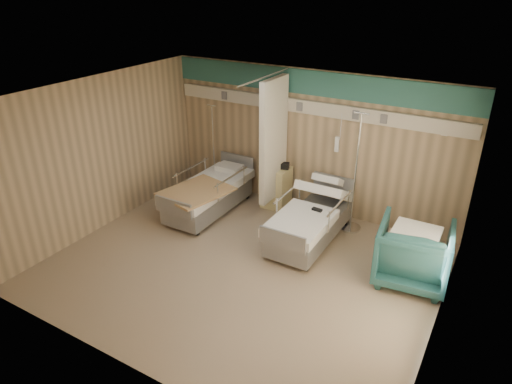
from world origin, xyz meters
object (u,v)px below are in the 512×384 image
Objects in this scene: bed_left at (209,197)px; bedside_cabinet at (276,187)px; bed_right at (310,225)px; iv_stand_left at (215,174)px; iv_stand_right at (352,207)px; visitor_armchair at (413,253)px.

bedside_cabinet reaches higher than bed_left.
bed_right is 1.12× the size of iv_stand_left.
iv_stand_right reaches higher than bedside_cabinet.
bed_right is 0.96× the size of iv_stand_right.
iv_stand_right is at bearing 57.50° from bed_right.
visitor_armchair reaches higher than bedside_cabinet.
visitor_armchair is 0.57× the size of iv_stand_left.
iv_stand_right is 3.18m from iv_stand_left.
iv_stand_left is (-2.68, 0.89, 0.08)m from bed_right.
iv_stand_left is at bearing 178.05° from iv_stand_right.
bed_left is at bearing -61.74° from iv_stand_left.
bed_right is 2.54× the size of bedside_cabinet.
bed_right is 0.94m from iv_stand_right.
visitor_armchair is 1.72m from iv_stand_right.
bed_left is at bearing -139.40° from bedside_cabinet.
iv_stand_left is at bearing -179.74° from bedside_cabinet.
bedside_cabinet is at bearing 40.60° from bed_left.
visitor_armchair reaches higher than bed_left.
bed_left is at bearing 180.00° from bed_right.
bed_left is (-2.20, 0.00, 0.00)m from bed_right.
iv_stand_left reaches higher than bedside_cabinet.
bed_left is 0.96× the size of iv_stand_right.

